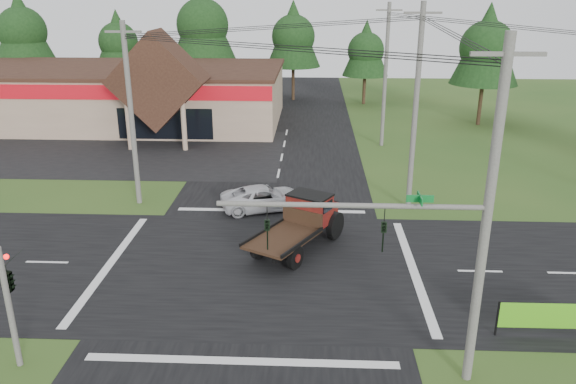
{
  "coord_description": "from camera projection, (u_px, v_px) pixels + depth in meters",
  "views": [
    {
      "loc": [
        2.32,
        -23.04,
        11.99
      ],
      "look_at": [
        1.1,
        4.16,
        2.2
      ],
      "focal_mm": 35.0,
      "sensor_mm": 36.0,
      "label": 1
    }
  ],
  "objects": [
    {
      "name": "tree_side_ne",
      "position": [
        487.0,
        45.0,
        50.76
      ],
      "size": [
        6.16,
        6.16,
        11.11
      ],
      "color": "#332316",
      "rests_on": "ground"
    },
    {
      "name": "road_ew",
      "position": [
        260.0,
        267.0,
        25.81
      ],
      "size": [
        120.0,
        12.0,
        0.02
      ],
      "primitive_type": "cube",
      "color": "black",
      "rests_on": "ground"
    },
    {
      "name": "tree_row_b",
      "position": [
        118.0,
        40.0,
        63.87
      ],
      "size": [
        5.6,
        5.6,
        10.1
      ],
      "color": "#332316",
      "rests_on": "ground"
    },
    {
      "name": "utility_pole_ne",
      "position": [
        416.0,
        108.0,
        31.0
      ],
      "size": [
        2.0,
        0.3,
        11.5
      ],
      "color": "#595651",
      "rests_on": "ground"
    },
    {
      "name": "tree_row_e",
      "position": [
        366.0,
        49.0,
        61.03
      ],
      "size": [
        5.04,
        5.04,
        9.09
      ],
      "color": "#332316",
      "rests_on": "ground"
    },
    {
      "name": "traffic_signal_corner",
      "position": [
        5.0,
        270.0,
        18.05
      ],
      "size": [
        0.53,
        2.48,
        4.4
      ],
      "color": "#595651",
      "rests_on": "ground"
    },
    {
      "name": "tree_row_d",
      "position": [
        293.0,
        34.0,
        62.8
      ],
      "size": [
        6.16,
        6.16,
        11.11
      ],
      "color": "#332316",
      "rests_on": "ground"
    },
    {
      "name": "utility_pole_n",
      "position": [
        385.0,
        75.0,
        44.21
      ],
      "size": [
        2.0,
        0.3,
        11.2
      ],
      "color": "#595651",
      "rests_on": "ground"
    },
    {
      "name": "antique_flatbed_truck",
      "position": [
        297.0,
        225.0,
        27.15
      ],
      "size": [
        5.06,
        6.48,
        2.56
      ],
      "primitive_type": null,
      "rotation": [
        0.0,
        0.0,
        -0.52
      ],
      "color": "#500B10",
      "rests_on": "ground"
    },
    {
      "name": "utility_pole_nr",
      "position": [
        487.0,
        219.0,
        16.54
      ],
      "size": [
        2.0,
        0.3,
        11.0
      ],
      "color": "#595651",
      "rests_on": "ground"
    },
    {
      "name": "tree_row_c",
      "position": [
        202.0,
        22.0,
        61.83
      ],
      "size": [
        7.28,
        7.28,
        13.13
      ],
      "color": "#332316",
      "rests_on": "ground"
    },
    {
      "name": "utility_pole_nw",
      "position": [
        131.0,
        114.0,
        31.85
      ],
      "size": [
        2.0,
        0.3,
        10.5
      ],
      "color": "#595651",
      "rests_on": "ground"
    },
    {
      "name": "tree_row_a",
      "position": [
        22.0,
        28.0,
        61.96
      ],
      "size": [
        6.72,
        6.72,
        12.12
      ],
      "color": "#332316",
      "rests_on": "ground"
    },
    {
      "name": "traffic_signal_mast",
      "position": [
        426.0,
        255.0,
        17.02
      ],
      "size": [
        8.12,
        0.24,
        7.0
      ],
      "color": "#595651",
      "rests_on": "ground"
    },
    {
      "name": "ground",
      "position": [
        260.0,
        267.0,
        25.81
      ],
      "size": [
        120.0,
        120.0,
        0.0
      ],
      "primitive_type": "plane",
      "color": "#2B4E1C",
      "rests_on": "ground"
    },
    {
      "name": "road_ns",
      "position": [
        260.0,
        267.0,
        25.81
      ],
      "size": [
        12.0,
        120.0,
        0.02
      ],
      "primitive_type": "cube",
      "color": "black",
      "rests_on": "ground"
    },
    {
      "name": "roadside_banner",
      "position": [
        554.0,
        320.0,
        20.4
      ],
      "size": [
        4.17,
        0.16,
        1.42
      ],
      "primitive_type": null,
      "rotation": [
        0.0,
        0.0,
        0.01
      ],
      "color": "#4DAB16",
      "rests_on": "ground"
    },
    {
      "name": "white_pickup",
      "position": [
        264.0,
        198.0,
        32.45
      ],
      "size": [
        5.43,
        3.7,
        1.38
      ],
      "primitive_type": "imported",
      "rotation": [
        0.0,
        0.0,
        1.88
      ],
      "color": "silver",
      "rests_on": "ground"
    },
    {
      "name": "cvs_building",
      "position": [
        124.0,
        93.0,
        53.33
      ],
      "size": [
        30.4,
        18.2,
        9.19
      ],
      "color": "#A0836C",
      "rests_on": "ground"
    },
    {
      "name": "parking_apron",
      "position": [
        106.0,
        152.0,
        44.26
      ],
      "size": [
        28.0,
        14.0,
        0.02
      ],
      "primitive_type": "cube",
      "color": "black",
      "rests_on": "ground"
    }
  ]
}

